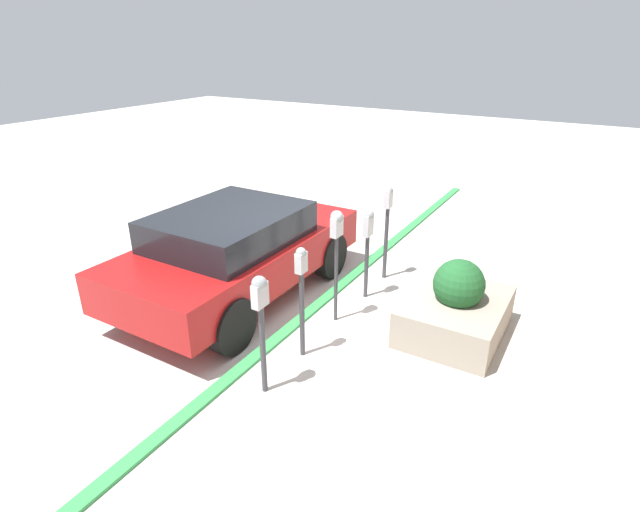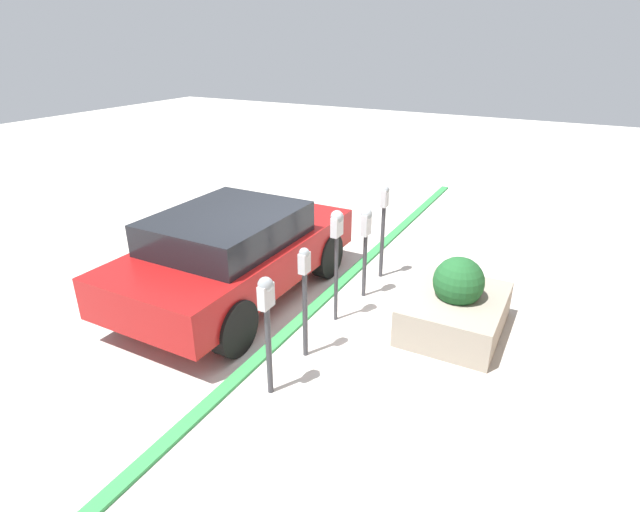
# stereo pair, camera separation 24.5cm
# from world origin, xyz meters

# --- Properties ---
(ground_plane) EXTENTS (40.00, 40.00, 0.00)m
(ground_plane) POSITION_xyz_m (0.00, 0.00, 0.00)
(ground_plane) COLOR beige
(curb_strip) EXTENTS (14.27, 0.16, 0.04)m
(curb_strip) POSITION_xyz_m (0.00, 0.08, 0.02)
(curb_strip) COLOR #338C47
(curb_strip) RESTS_ON ground_plane
(parking_meter_nearest) EXTENTS (0.19, 0.16, 1.40)m
(parking_meter_nearest) POSITION_xyz_m (-1.64, -0.37, 1.01)
(parking_meter_nearest) COLOR #38383D
(parking_meter_nearest) RESTS_ON ground_plane
(parking_meter_second) EXTENTS (0.14, 0.12, 1.42)m
(parking_meter_second) POSITION_xyz_m (-0.86, -0.37, 0.95)
(parking_meter_second) COLOR #38383D
(parking_meter_second) RESTS_ON ground_plane
(parking_meter_middle) EXTENTS (0.19, 0.17, 1.57)m
(parking_meter_middle) POSITION_xyz_m (0.06, -0.32, 1.22)
(parking_meter_middle) COLOR #38383D
(parking_meter_middle) RESTS_ON ground_plane
(parking_meter_fourth) EXTENTS (0.19, 0.16, 1.37)m
(parking_meter_fourth) POSITION_xyz_m (0.87, -0.38, 1.01)
(parking_meter_fourth) COLOR #38383D
(parking_meter_fourth) RESTS_ON ground_plane
(parking_meter_farthest) EXTENTS (0.15, 0.13, 1.51)m
(parking_meter_farthest) POSITION_xyz_m (1.60, -0.36, 1.03)
(parking_meter_farthest) COLOR #38383D
(parking_meter_farthest) RESTS_ON ground_plane
(planter_box) EXTENTS (1.52, 1.18, 1.03)m
(planter_box) POSITION_xyz_m (0.56, -1.81, 0.36)
(planter_box) COLOR gray
(planter_box) RESTS_ON ground_plane
(parked_car_front) EXTENTS (3.92, 1.93, 1.36)m
(parked_car_front) POSITION_xyz_m (-0.05, 1.26, 0.74)
(parked_car_front) COLOR maroon
(parked_car_front) RESTS_ON ground_plane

